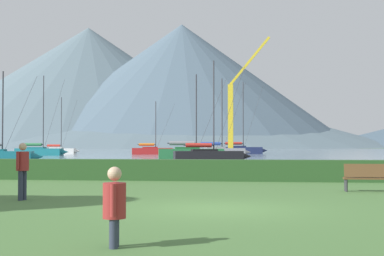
{
  "coord_description": "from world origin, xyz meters",
  "views": [
    {
      "loc": [
        1.13,
        -13.78,
        1.58
      ],
      "look_at": [
        -8.23,
        60.3,
        3.9
      ],
      "focal_mm": 51.9,
      "sensor_mm": 36.0,
      "label": 1
    }
  ],
  "objects_px": {
    "sailboat_slip_0": "(240,150)",
    "sailboat_slip_5": "(153,151)",
    "sailboat_slip_2": "(40,151)",
    "person_standing_walker": "(23,166)",
    "dock_crane": "(233,121)",
    "sailboat_slip_9": "(192,153)",
    "park_bench_under_tree": "(369,176)",
    "person_seated_viewer": "(114,203)",
    "sailboat_slip_6": "(59,150)",
    "sailboat_slip_12": "(209,155)",
    "sailboat_slip_7": "(218,151)"
  },
  "relations": [
    {
      "from": "park_bench_under_tree",
      "to": "sailboat_slip_7",
      "type": "bearing_deg",
      "value": 101.07
    },
    {
      "from": "dock_crane",
      "to": "sailboat_slip_2",
      "type": "bearing_deg",
      "value": -171.57
    },
    {
      "from": "sailboat_slip_6",
      "to": "sailboat_slip_9",
      "type": "xyz_separation_m",
      "value": [
        29.45,
        -35.51,
        0.09
      ]
    },
    {
      "from": "sailboat_slip_5",
      "to": "sailboat_slip_9",
      "type": "height_order",
      "value": "sailboat_slip_9"
    },
    {
      "from": "sailboat_slip_5",
      "to": "person_standing_walker",
      "type": "bearing_deg",
      "value": -95.12
    },
    {
      "from": "sailboat_slip_9",
      "to": "person_seated_viewer",
      "type": "bearing_deg",
      "value": -95.34
    },
    {
      "from": "sailboat_slip_2",
      "to": "person_standing_walker",
      "type": "bearing_deg",
      "value": -73.1
    },
    {
      "from": "sailboat_slip_6",
      "to": "sailboat_slip_5",
      "type": "bearing_deg",
      "value": -20.18
    },
    {
      "from": "sailboat_slip_9",
      "to": "person_standing_walker",
      "type": "height_order",
      "value": "sailboat_slip_9"
    },
    {
      "from": "sailboat_slip_12",
      "to": "person_seated_viewer",
      "type": "distance_m",
      "value": 44.66
    },
    {
      "from": "sailboat_slip_2",
      "to": "sailboat_slip_5",
      "type": "relative_size",
      "value": 1.34
    },
    {
      "from": "sailboat_slip_0",
      "to": "sailboat_slip_12",
      "type": "xyz_separation_m",
      "value": [
        -1.12,
        -48.03,
        -0.15
      ]
    },
    {
      "from": "sailboat_slip_7",
      "to": "person_seated_viewer",
      "type": "distance_m",
      "value": 69.56
    },
    {
      "from": "sailboat_slip_6",
      "to": "person_standing_walker",
      "type": "height_order",
      "value": "sailboat_slip_6"
    },
    {
      "from": "dock_crane",
      "to": "park_bench_under_tree",
      "type": "bearing_deg",
      "value": -83.09
    },
    {
      "from": "sailboat_slip_5",
      "to": "sailboat_slip_7",
      "type": "distance_m",
      "value": 20.81
    },
    {
      "from": "person_seated_viewer",
      "to": "person_standing_walker",
      "type": "bearing_deg",
      "value": 113.64
    },
    {
      "from": "sailboat_slip_5",
      "to": "sailboat_slip_12",
      "type": "bearing_deg",
      "value": -85.33
    },
    {
      "from": "sailboat_slip_0",
      "to": "sailboat_slip_7",
      "type": "relative_size",
      "value": 1.19
    },
    {
      "from": "sailboat_slip_12",
      "to": "person_seated_viewer",
      "type": "xyz_separation_m",
      "value": [
        2.76,
        -44.58,
        0.06
      ]
    },
    {
      "from": "sailboat_slip_6",
      "to": "park_bench_under_tree",
      "type": "height_order",
      "value": "sailboat_slip_6"
    },
    {
      "from": "sailboat_slip_5",
      "to": "sailboat_slip_12",
      "type": "height_order",
      "value": "sailboat_slip_12"
    },
    {
      "from": "sailboat_slip_0",
      "to": "dock_crane",
      "type": "height_order",
      "value": "dock_crane"
    },
    {
      "from": "sailboat_slip_0",
      "to": "sailboat_slip_7",
      "type": "height_order",
      "value": "sailboat_slip_0"
    },
    {
      "from": "sailboat_slip_6",
      "to": "person_standing_walker",
      "type": "xyz_separation_m",
      "value": [
        30.66,
        -83.93,
        0.36
      ]
    },
    {
      "from": "sailboat_slip_2",
      "to": "person_seated_viewer",
      "type": "xyz_separation_m",
      "value": [
        31.69,
        -73.44,
        -0.0
      ]
    },
    {
      "from": "sailboat_slip_6",
      "to": "sailboat_slip_9",
      "type": "height_order",
      "value": "sailboat_slip_6"
    },
    {
      "from": "sailboat_slip_0",
      "to": "park_bench_under_tree",
      "type": "distance_m",
      "value": 81.88
    },
    {
      "from": "sailboat_slip_0",
      "to": "sailboat_slip_5",
      "type": "height_order",
      "value": "sailboat_slip_0"
    },
    {
      "from": "person_standing_walker",
      "to": "sailboat_slip_0",
      "type": "bearing_deg",
      "value": 97.48
    },
    {
      "from": "sailboat_slip_0",
      "to": "sailboat_slip_12",
      "type": "bearing_deg",
      "value": -104.75
    },
    {
      "from": "sailboat_slip_0",
      "to": "park_bench_under_tree",
      "type": "height_order",
      "value": "sailboat_slip_0"
    },
    {
      "from": "person_standing_walker",
      "to": "dock_crane",
      "type": "bearing_deg",
      "value": 97.54
    },
    {
      "from": "sailboat_slip_0",
      "to": "sailboat_slip_7",
      "type": "distance_m",
      "value": 23.26
    },
    {
      "from": "sailboat_slip_2",
      "to": "sailboat_slip_5",
      "type": "distance_m",
      "value": 19.7
    },
    {
      "from": "sailboat_slip_2",
      "to": "sailboat_slip_6",
      "type": "height_order",
      "value": "sailboat_slip_2"
    },
    {
      "from": "sailboat_slip_6",
      "to": "person_standing_walker",
      "type": "distance_m",
      "value": 89.36
    },
    {
      "from": "sailboat_slip_9",
      "to": "park_bench_under_tree",
      "type": "relative_size",
      "value": 5.88
    },
    {
      "from": "sailboat_slip_0",
      "to": "sailboat_slip_9",
      "type": "distance_m",
      "value": 37.56
    },
    {
      "from": "sailboat_slip_12",
      "to": "person_standing_walker",
      "type": "distance_m",
      "value": 37.77
    },
    {
      "from": "person_standing_walker",
      "to": "sailboat_slip_12",
      "type": "bearing_deg",
      "value": 96.69
    },
    {
      "from": "sailboat_slip_9",
      "to": "person_seated_viewer",
      "type": "distance_m",
      "value": 55.58
    },
    {
      "from": "sailboat_slip_9",
      "to": "person_seated_viewer",
      "type": "height_order",
      "value": "sailboat_slip_9"
    },
    {
      "from": "sailboat_slip_7",
      "to": "park_bench_under_tree",
      "type": "bearing_deg",
      "value": -98.07
    },
    {
      "from": "sailboat_slip_9",
      "to": "dock_crane",
      "type": "height_order",
      "value": "dock_crane"
    },
    {
      "from": "person_standing_walker",
      "to": "dock_crane",
      "type": "relative_size",
      "value": 0.09
    },
    {
      "from": "sailboat_slip_2",
      "to": "park_bench_under_tree",
      "type": "relative_size",
      "value": 7.4
    },
    {
      "from": "sailboat_slip_9",
      "to": "dock_crane",
      "type": "distance_m",
      "value": 23.27
    },
    {
      "from": "sailboat_slip_2",
      "to": "sailboat_slip_9",
      "type": "relative_size",
      "value": 1.26
    },
    {
      "from": "sailboat_slip_5",
      "to": "sailboat_slip_2",
      "type": "bearing_deg",
      "value": -154.23
    }
  ]
}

